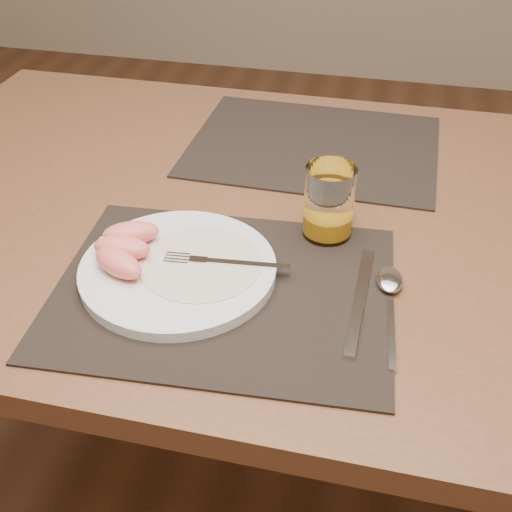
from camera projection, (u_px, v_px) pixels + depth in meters
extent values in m
plane|color=#57331E|center=(269.00, 480.00, 1.48)|extent=(5.00, 5.00, 0.00)
cube|color=brown|center=(274.00, 217.00, 1.04)|extent=(1.40, 0.90, 0.04)
cylinder|color=brown|center=(68.00, 231.00, 1.67)|extent=(0.06, 0.06, 0.71)
cube|color=black|center=(224.00, 290.00, 0.86)|extent=(0.47, 0.38, 0.00)
cube|color=black|center=(314.00, 146.00, 1.19)|extent=(0.45, 0.36, 0.00)
cylinder|color=white|center=(178.00, 269.00, 0.88)|extent=(0.27, 0.27, 0.02)
cylinder|color=white|center=(201.00, 263.00, 0.88)|extent=(0.17, 0.17, 0.00)
cube|color=silver|center=(249.00, 264.00, 0.87)|extent=(0.12, 0.02, 0.00)
cube|color=silver|center=(198.00, 260.00, 0.88)|extent=(0.03, 0.02, 0.00)
cube|color=silver|center=(177.00, 258.00, 0.88)|extent=(0.04, 0.03, 0.00)
cube|color=silver|center=(364.00, 279.00, 0.87)|extent=(0.02, 0.13, 0.00)
cube|color=silver|center=(354.00, 332.00, 0.79)|extent=(0.02, 0.09, 0.01)
cube|color=silver|center=(391.00, 333.00, 0.79)|extent=(0.02, 0.13, 0.00)
ellipsoid|color=silver|center=(390.00, 280.00, 0.87)|extent=(0.04, 0.06, 0.01)
cylinder|color=white|center=(329.00, 202.00, 0.93)|extent=(0.07, 0.07, 0.11)
cylinder|color=orange|center=(327.00, 223.00, 0.95)|extent=(0.06, 0.06, 0.03)
ellipsoid|color=#FF7C68|center=(119.00, 263.00, 0.85)|extent=(0.09, 0.07, 0.03)
ellipsoid|color=#FF7C68|center=(122.00, 248.00, 0.88)|extent=(0.08, 0.04, 0.03)
ellipsoid|color=#FF7C68|center=(131.00, 233.00, 0.91)|extent=(0.09, 0.07, 0.03)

